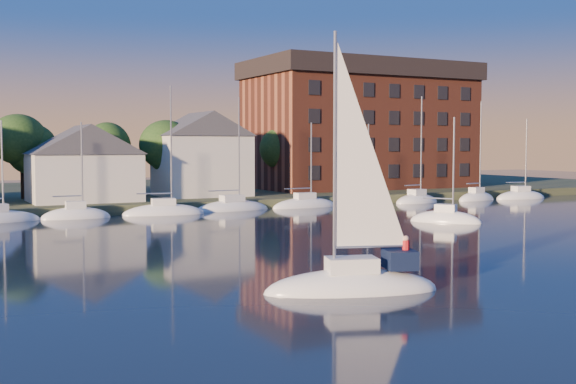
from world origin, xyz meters
TOP-DOWN VIEW (x-y plane):
  - ground at (0.00, 0.00)m, footprint 260.00×260.00m
  - shoreline_land at (0.00, 75.00)m, footprint 160.00×50.00m
  - wooden_dock at (0.00, 52.00)m, footprint 120.00×3.00m
  - clubhouse_centre at (-6.00, 57.00)m, footprint 11.55×8.40m
  - clubhouse_east at (8.00, 59.00)m, footprint 10.50×8.40m
  - condo_block at (34.00, 64.95)m, footprint 31.00×17.00m
  - tree_line at (2.00, 63.00)m, footprint 93.40×5.40m
  - moored_fleet at (4.00, 49.00)m, footprint 95.50×2.40m
  - hero_sailboat at (-3.58, 8.00)m, footprint 8.89×5.23m
  - drifting_sailboat_right at (20.32, 30.02)m, footprint 5.65×6.50m

SIDE VIEW (x-z plane):
  - ground at x=0.00m, z-range 0.00..0.00m
  - shoreline_land at x=0.00m, z-range -1.00..1.00m
  - wooden_dock at x=0.00m, z-range -0.50..0.50m
  - drifting_sailboat_right at x=20.32m, z-range -5.17..5.36m
  - moored_fleet at x=4.00m, z-range -5.93..6.12m
  - hero_sailboat at x=-3.58m, z-range -6.10..7.23m
  - clubhouse_centre at x=-6.00m, z-range 1.09..9.17m
  - clubhouse_east at x=8.00m, z-range 1.10..10.90m
  - tree_line at x=2.00m, z-range 2.73..11.63m
  - condo_block at x=34.00m, z-range 1.09..18.49m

